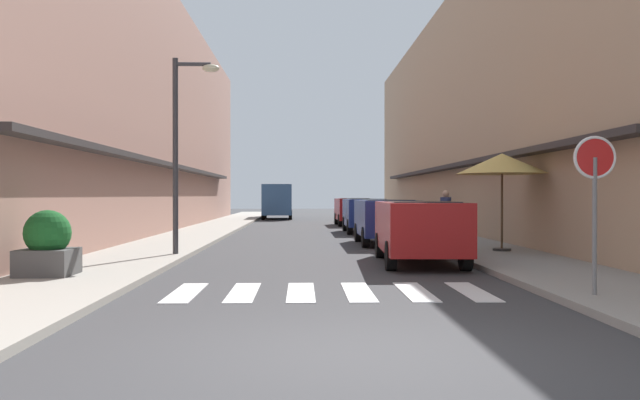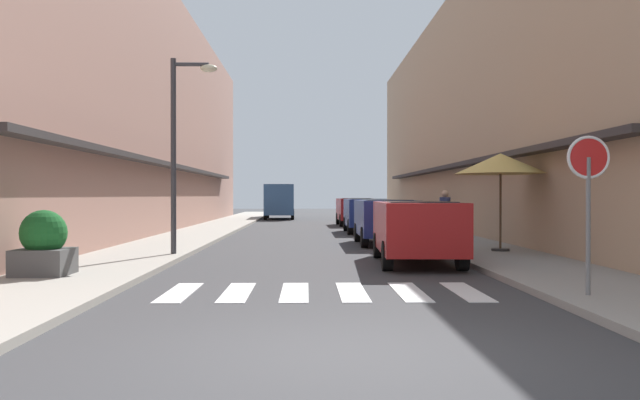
# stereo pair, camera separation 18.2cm
# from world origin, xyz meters

# --- Properties ---
(ground_plane) EXTENTS (107.04, 107.04, 0.00)m
(ground_plane) POSITION_xyz_m (0.00, 19.46, 0.00)
(ground_plane) COLOR #38383A
(sidewalk_left) EXTENTS (2.60, 68.12, 0.12)m
(sidewalk_left) POSITION_xyz_m (-4.65, 19.46, 0.06)
(sidewalk_left) COLOR #9E998E
(sidewalk_left) RESTS_ON ground_plane
(sidewalk_right) EXTENTS (2.60, 68.12, 0.12)m
(sidewalk_right) POSITION_xyz_m (4.65, 19.46, 0.06)
(sidewalk_right) COLOR gray
(sidewalk_right) RESTS_ON ground_plane
(building_row_left) EXTENTS (5.50, 45.79, 10.43)m
(building_row_left) POSITION_xyz_m (-8.44, 20.90, 5.21)
(building_row_left) COLOR #A87A6B
(building_row_left) RESTS_ON ground_plane
(building_row_right) EXTENTS (5.50, 45.79, 10.38)m
(building_row_right) POSITION_xyz_m (8.44, 20.90, 5.19)
(building_row_right) COLOR tan
(building_row_right) RESTS_ON ground_plane
(crosswalk) EXTENTS (5.20, 2.20, 0.01)m
(crosswalk) POSITION_xyz_m (-0.00, 4.28, 0.01)
(crosswalk) COLOR silver
(crosswalk) RESTS_ON ground_plane
(parked_car_near) EXTENTS (1.96, 4.47, 1.47)m
(parked_car_near) POSITION_xyz_m (2.29, 8.72, 0.92)
(parked_car_near) COLOR maroon
(parked_car_near) RESTS_ON ground_plane
(parked_car_mid) EXTENTS (1.81, 4.01, 1.47)m
(parked_car_mid) POSITION_xyz_m (2.29, 14.76, 0.92)
(parked_car_mid) COLOR navy
(parked_car_mid) RESTS_ON ground_plane
(parked_car_far) EXTENTS (1.82, 4.08, 1.47)m
(parked_car_far) POSITION_xyz_m (2.29, 21.44, 0.92)
(parked_car_far) COLOR navy
(parked_car_far) RESTS_ON ground_plane
(parked_car_distant) EXTENTS (1.87, 3.96, 1.47)m
(parked_car_distant) POSITION_xyz_m (2.29, 28.38, 0.92)
(parked_car_distant) COLOR maroon
(parked_car_distant) RESTS_ON ground_plane
(delivery_van) EXTENTS (2.09, 5.44, 2.37)m
(delivery_van) POSITION_xyz_m (-2.14, 38.21, 1.41)
(delivery_van) COLOR #33598C
(delivery_van) RESTS_ON ground_plane
(round_street_sign) EXTENTS (0.65, 0.07, 2.38)m
(round_street_sign) POSITION_xyz_m (3.92, 3.14, 1.94)
(round_street_sign) COLOR slate
(round_street_sign) RESTS_ON sidewalk_right
(street_lamp) EXTENTS (1.19, 0.28, 4.98)m
(street_lamp) POSITION_xyz_m (-3.48, 10.20, 3.19)
(street_lamp) COLOR #38383D
(street_lamp) RESTS_ON sidewalk_left
(cafe_umbrella) EXTENTS (2.45, 2.45, 2.62)m
(cafe_umbrella) POSITION_xyz_m (4.93, 10.89, 2.45)
(cafe_umbrella) COLOR #262626
(cafe_umbrella) RESTS_ON sidewalk_right
(planter_corner) EXTENTS (0.97, 0.97, 1.22)m
(planter_corner) POSITION_xyz_m (-5.20, 5.78, 0.68)
(planter_corner) COLOR #4C4C4C
(planter_corner) RESTS_ON sidewalk_left
(pedestrian_walking_near) EXTENTS (0.34, 0.34, 1.65)m
(pedestrian_walking_near) POSITION_xyz_m (4.06, 13.84, 0.99)
(pedestrian_walking_near) COLOR #282B33
(pedestrian_walking_near) RESTS_ON sidewalk_right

